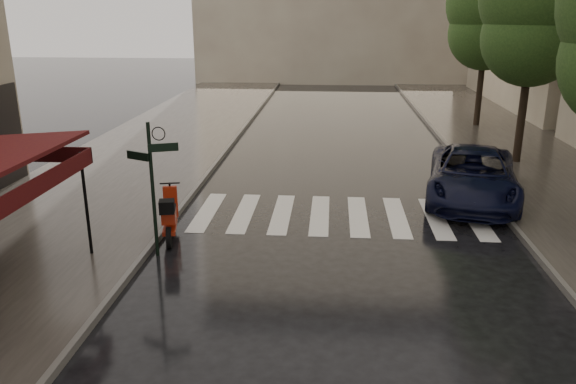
# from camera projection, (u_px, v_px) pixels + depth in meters

# --- Properties ---
(ground) EXTENTS (120.00, 120.00, 0.00)m
(ground) POSITION_uv_depth(u_px,v_px,m) (173.00, 327.00, 9.97)
(ground) COLOR black
(ground) RESTS_ON ground
(sidewalk_near) EXTENTS (6.00, 60.00, 0.12)m
(sidewalk_near) POSITION_uv_depth(u_px,v_px,m) (144.00, 155.00, 21.68)
(sidewalk_near) COLOR #38332D
(sidewalk_near) RESTS_ON ground
(sidewalk_far) EXTENTS (5.50, 60.00, 0.12)m
(sidewalk_far) POSITION_uv_depth(u_px,v_px,m) (537.00, 163.00, 20.56)
(sidewalk_far) COLOR #38332D
(sidewalk_far) RESTS_ON ground
(curb_near) EXTENTS (0.12, 60.00, 0.16)m
(curb_near) POSITION_uv_depth(u_px,v_px,m) (222.00, 156.00, 21.44)
(curb_near) COLOR #595651
(curb_near) RESTS_ON ground
(curb_far) EXTENTS (0.12, 60.00, 0.16)m
(curb_far) POSITION_uv_depth(u_px,v_px,m) (459.00, 161.00, 20.77)
(curb_far) COLOR #595651
(curb_far) RESTS_ON ground
(crosswalk) EXTENTS (7.85, 3.20, 0.01)m
(crosswalk) POSITION_uv_depth(u_px,v_px,m) (339.00, 215.00, 15.43)
(crosswalk) COLOR silver
(crosswalk) RESTS_ON ground
(signpost) EXTENTS (1.17, 0.29, 3.10)m
(signpost) POSITION_uv_depth(u_px,v_px,m) (152.00, 179.00, 12.34)
(signpost) COLOR black
(signpost) RESTS_ON ground
(tree_mid) EXTENTS (3.80, 3.80, 8.34)m
(tree_mid) POSITION_uv_depth(u_px,v_px,m) (536.00, 4.00, 18.92)
(tree_mid) COLOR black
(tree_mid) RESTS_ON sidewalk_far
(tree_far) EXTENTS (3.80, 3.80, 8.16)m
(tree_far) POSITION_uv_depth(u_px,v_px,m) (488.00, 9.00, 25.59)
(tree_far) COLOR black
(tree_far) RESTS_ON sidewalk_far
(scooter) EXTENTS (0.72, 1.85, 1.23)m
(scooter) POSITION_uv_depth(u_px,v_px,m) (170.00, 216.00, 13.71)
(scooter) COLOR black
(scooter) RESTS_ON ground
(parked_car) EXTENTS (3.53, 5.78, 1.50)m
(parked_car) POSITION_uv_depth(u_px,v_px,m) (473.00, 175.00, 16.53)
(parked_car) COLOR black
(parked_car) RESTS_ON ground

